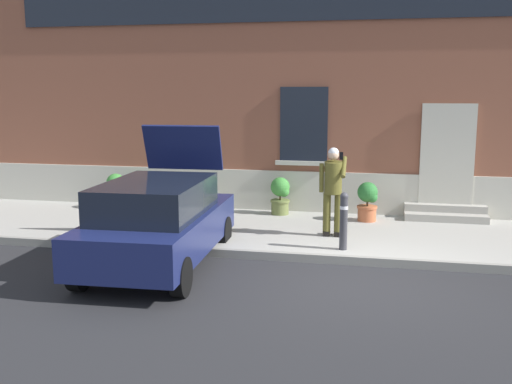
% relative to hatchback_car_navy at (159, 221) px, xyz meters
% --- Properties ---
extents(ground_plane, '(80.00, 80.00, 0.00)m').
position_rel_hatchback_car_navy_xyz_m(ground_plane, '(3.35, -0.15, -0.80)').
color(ground_plane, '#232326').
extents(sidewalk, '(24.00, 3.60, 0.15)m').
position_rel_hatchback_car_navy_xyz_m(sidewalk, '(3.35, 2.65, -0.72)').
color(sidewalk, '#99968E').
rests_on(sidewalk, ground).
extents(curb_edge, '(24.00, 0.12, 0.15)m').
position_rel_hatchback_car_navy_xyz_m(curb_edge, '(3.35, 0.79, -0.72)').
color(curb_edge, gray).
rests_on(curb_edge, ground).
extents(building_facade, '(24.00, 1.52, 7.50)m').
position_rel_hatchback_car_navy_xyz_m(building_facade, '(3.36, 5.14, 2.93)').
color(building_facade, brown).
rests_on(building_facade, ground).
extents(entrance_stoop, '(1.76, 0.64, 0.32)m').
position_rel_hatchback_car_navy_xyz_m(entrance_stoop, '(5.08, 4.18, -0.52)').
color(entrance_stoop, '#9E998E').
rests_on(entrance_stoop, sidewalk).
extents(hatchback_car_navy, '(1.91, 4.12, 2.34)m').
position_rel_hatchback_car_navy_xyz_m(hatchback_car_navy, '(0.00, 0.00, 0.00)').
color(hatchback_car_navy, '#161E4C').
rests_on(hatchback_car_navy, ground).
extents(bollard_near_person, '(0.15, 0.15, 1.04)m').
position_rel_hatchback_car_navy_xyz_m(bollard_near_person, '(3.03, 1.20, -0.09)').
color(bollard_near_person, '#333338').
rests_on(bollard_near_person, sidewalk).
extents(person_on_phone, '(0.51, 0.47, 1.75)m').
position_rel_hatchback_car_navy_xyz_m(person_on_phone, '(2.76, 2.13, 0.35)').
color(person_on_phone, '#514C1E').
rests_on(person_on_phone, sidewalk).
extents(planter_charcoal, '(0.44, 0.44, 0.86)m').
position_rel_hatchback_car_navy_xyz_m(planter_charcoal, '(-2.54, 3.79, -0.19)').
color(planter_charcoal, '#2D2D30').
rests_on(planter_charcoal, sidewalk).
extents(planter_cream, '(0.44, 0.44, 0.86)m').
position_rel_hatchback_car_navy_xyz_m(planter_cream, '(-0.56, 3.65, -0.19)').
color(planter_cream, beige).
rests_on(planter_cream, sidewalk).
extents(planter_olive, '(0.44, 0.44, 0.86)m').
position_rel_hatchback_car_navy_xyz_m(planter_olive, '(1.42, 3.99, -0.19)').
color(planter_olive, '#606B38').
rests_on(planter_olive, sidewalk).
extents(planter_terracotta, '(0.44, 0.44, 0.86)m').
position_rel_hatchback_car_navy_xyz_m(planter_terracotta, '(3.40, 3.68, -0.19)').
color(planter_terracotta, '#B25B38').
rests_on(planter_terracotta, sidewalk).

